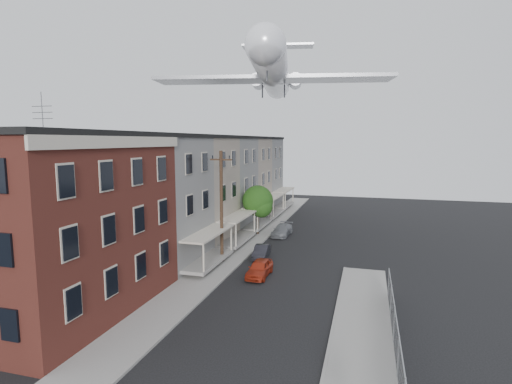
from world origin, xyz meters
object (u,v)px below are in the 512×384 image
at_px(utility_pole, 221,205).
at_px(car_far, 282,230).
at_px(car_near, 260,268).
at_px(airplane, 273,72).
at_px(car_mid, 261,252).
at_px(street_tree, 259,202).

bearing_deg(utility_pole, car_far, 75.10).
distance_m(utility_pole, car_far, 11.44).
distance_m(car_near, car_far, 12.76).
relative_size(car_near, airplane, 0.13).
height_order(car_near, car_mid, car_near).
distance_m(utility_pole, car_near, 6.06).
bearing_deg(car_far, car_near, -82.75).
relative_size(car_far, airplane, 0.15).
bearing_deg(utility_pole, street_tree, 88.11).
bearing_deg(airplane, utility_pole, -98.13).
height_order(utility_pole, street_tree, utility_pole).
relative_size(utility_pole, car_near, 2.56).
bearing_deg(airplane, street_tree, -140.24).
xyz_separation_m(car_mid, airplane, (-1.17, 8.85, 16.09)).
height_order(street_tree, car_mid, street_tree).
height_order(car_far, airplane, airplane).
xyz_separation_m(utility_pole, car_far, (2.75, 10.32, -4.10)).
bearing_deg(car_mid, utility_pole, -147.42).
distance_m(utility_pole, street_tree, 10.00).
xyz_separation_m(street_tree, car_mid, (2.41, -7.82, -2.92)).
xyz_separation_m(street_tree, airplane, (1.24, 1.03, 13.17)).
distance_m(street_tree, car_near, 13.11).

